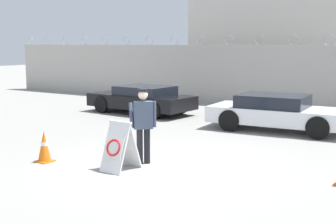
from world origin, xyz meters
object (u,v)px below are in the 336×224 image
Objects in this scene: parked_car_rear_sedan at (278,112)px; parked_car_front_coupe at (142,99)px; barricade_sign at (119,146)px; traffic_cone_near at (44,146)px; security_guard at (143,122)px.

parked_car_front_coupe is at bearing 169.67° from parked_car_rear_sedan.
parked_car_front_coupe is 6.13m from parked_car_rear_sedan.
barricade_sign is 1.47× the size of traffic_cone_near.
parked_car_front_coupe is at bearing -98.40° from security_guard.
barricade_sign is 6.91m from parked_car_rear_sedan.
security_guard is 0.39× the size of parked_car_front_coupe.
barricade_sign is 0.25× the size of parked_car_front_coupe.
traffic_cone_near is 0.17× the size of parked_car_front_coupe.
security_guard reaches higher than parked_car_rear_sedan.
traffic_cone_near is 8.29m from parked_car_front_coupe.
parked_car_front_coupe is at bearing 122.92° from barricade_sign.
security_guard is 8.23m from parked_car_front_coupe.
parked_car_rear_sedan is (1.29, 6.79, 0.05)m from barricade_sign.
parked_car_rear_sedan reaches higher than parked_car_front_coupe.
barricade_sign is 0.63× the size of security_guard.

